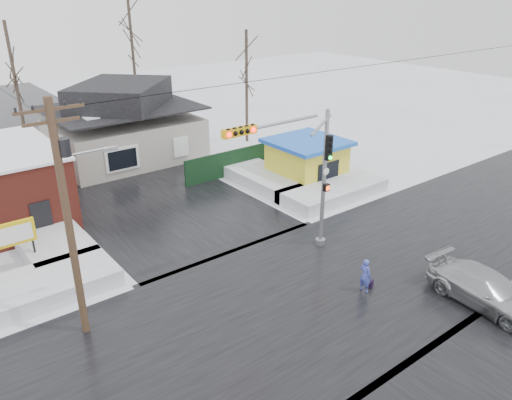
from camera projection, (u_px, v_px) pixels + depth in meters
ground at (302, 299)px, 21.08m from camera, size 120.00×120.00×0.00m
road_ns at (302, 299)px, 21.08m from camera, size 10.00×120.00×0.02m
road_ew at (302, 299)px, 21.08m from camera, size 120.00×10.00×0.02m
snowbank_nw at (32, 290)px, 20.97m from camera, size 7.00×3.00×0.80m
snowbank_ne at (333, 191)px, 31.05m from camera, size 7.00×3.00×0.80m
snowbank_nside_w at (45, 234)px, 25.72m from camera, size 3.00×8.00×0.80m
snowbank_nside_e at (258, 175)px, 33.56m from camera, size 3.00×8.00×0.80m
traffic_signal at (301, 167)px, 22.80m from camera, size 6.05×0.68×7.00m
utility_pole at (68, 209)px, 17.15m from camera, size 3.15×0.44×9.00m
marquee_sign at (10, 236)px, 22.17m from camera, size 2.20×0.21×2.55m
house at (123, 124)px, 37.14m from camera, size 10.40×8.40×5.76m
kiosk at (307, 161)px, 33.08m from camera, size 4.60×4.60×2.88m
fence at (235, 162)px, 34.54m from camera, size 8.00×0.12×1.80m
tree_far_left at (10, 51)px, 34.56m from camera, size 3.00×3.00×10.00m
tree_far_mid at (130, 20)px, 40.99m from camera, size 3.00×3.00×12.00m
tree_far_right at (246, 54)px, 39.49m from camera, size 3.00×3.00×9.00m
pedestrian at (365, 276)px, 21.32m from camera, size 0.41×0.59×1.55m
car at (486, 289)px, 20.45m from camera, size 2.25×5.05×1.44m
shopping_bag at (371, 284)px, 21.79m from camera, size 0.30×0.21×0.35m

